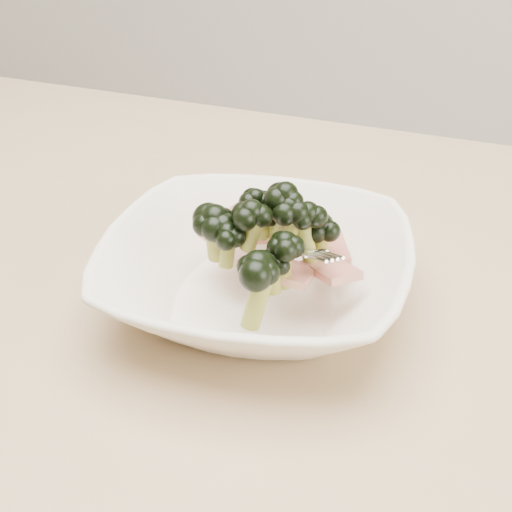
% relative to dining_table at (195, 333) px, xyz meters
% --- Properties ---
extents(dining_table, '(1.20, 0.80, 0.75)m').
position_rel_dining_table_xyz_m(dining_table, '(0.00, 0.00, 0.00)').
color(dining_table, tan).
rests_on(dining_table, ground).
extents(broccoli_dish, '(0.30, 0.30, 0.12)m').
position_rel_dining_table_xyz_m(broccoli_dish, '(0.09, -0.06, 0.14)').
color(broccoli_dish, silver).
rests_on(broccoli_dish, dining_table).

